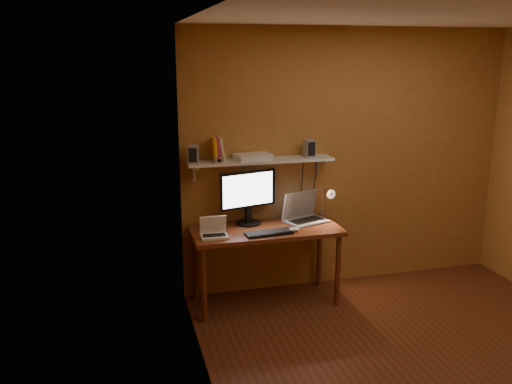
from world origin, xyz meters
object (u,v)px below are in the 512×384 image
object	(u,v)px
speaker_left	(193,154)
desk	(266,237)
monitor	(248,195)
mouse	(294,229)
netbook	(214,231)
keyboard	(269,233)
shelf_camera	(219,160)
router	(253,157)
desk_lamp	(327,199)
wall_shelf	(261,161)
laptop	(303,214)
speaker_right	(309,148)

from	to	relation	value
speaker_left	desk	bearing A→B (deg)	-0.81
monitor	mouse	xyz separation A→B (m)	(0.35, -0.34, -0.27)
netbook	keyboard	bearing A→B (deg)	-5.61
shelf_camera	router	xyz separation A→B (m)	(0.34, 0.09, 0.00)
monitor	mouse	world-z (taller)	monitor
keyboard	mouse	size ratio (longest dim) A/B	4.00
desk_lamp	shelf_camera	world-z (taller)	shelf_camera
desk	router	world-z (taller)	router
wall_shelf	router	size ratio (longest dim) A/B	4.29
laptop	desk_lamp	bearing A→B (deg)	-21.11
speaker_right	desk_lamp	bearing A→B (deg)	-28.44
keyboard	shelf_camera	size ratio (longest dim) A/B	4.86
monitor	speaker_right	world-z (taller)	speaker_right
wall_shelf	netbook	distance (m)	0.81
laptop	netbook	xyz separation A→B (m)	(-0.93, -0.23, -0.02)
monitor	shelf_camera	size ratio (longest dim) A/B	6.27
keyboard	desk_lamp	bearing A→B (deg)	18.64
laptop	mouse	size ratio (longest dim) A/B	4.22
desk	router	size ratio (longest dim) A/B	4.29
speaker_right	laptop	bearing A→B (deg)	-144.75
speaker_left	mouse	bearing A→B (deg)	-6.06
laptop	netbook	world-z (taller)	laptop
desk_lamp	wall_shelf	bearing A→B (deg)	174.12
desk	mouse	size ratio (longest dim) A/B	12.83
laptop	netbook	bearing A→B (deg)	174.78
wall_shelf	netbook	bearing A→B (deg)	-150.65
laptop	keyboard	distance (m)	0.53
mouse	router	bearing A→B (deg)	113.28
wall_shelf	keyboard	distance (m)	0.70
wall_shelf	shelf_camera	bearing A→B (deg)	-169.05
shelf_camera	laptop	bearing A→B (deg)	1.45
desk	router	distance (m)	0.77
monitor	desk_lamp	xyz separation A→B (m)	(0.78, -0.06, -0.08)
laptop	netbook	distance (m)	0.96
speaker_left	router	size ratio (longest dim) A/B	0.50
wall_shelf	shelf_camera	distance (m)	0.43
desk_lamp	mouse	bearing A→B (deg)	-147.32
speaker_left	speaker_right	bearing A→B (deg)	15.57
router	laptop	bearing A→B (deg)	-8.03
netbook	mouse	bearing A→B (deg)	-2.06
desk	laptop	size ratio (longest dim) A/B	3.04
desk_lamp	laptop	bearing A→B (deg)	177.97
desk_lamp	router	xyz separation A→B (m)	(-0.73, 0.08, 0.44)
speaker_right	speaker_left	bearing A→B (deg)	174.12
wall_shelf	laptop	world-z (taller)	wall_shelf
netbook	speaker_left	world-z (taller)	speaker_left
mouse	desk_lamp	distance (m)	0.55
desk	netbook	xyz separation A→B (m)	(-0.52, -0.10, 0.14)
keyboard	shelf_camera	distance (m)	0.80
laptop	router	xyz separation A→B (m)	(-0.49, 0.07, 0.58)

